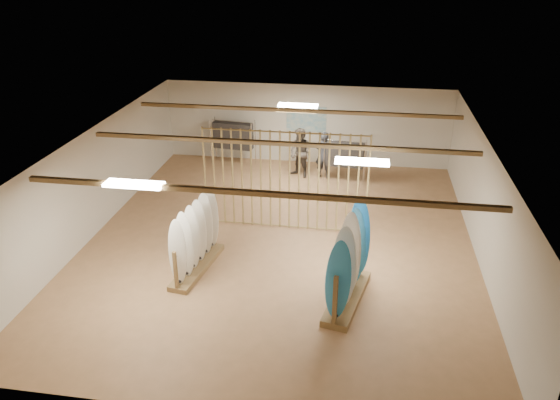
% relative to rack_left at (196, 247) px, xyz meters
% --- Properties ---
extents(floor, '(12.00, 12.00, 0.00)m').
position_rel_rack_left_xyz_m(floor, '(1.76, 1.67, -0.60)').
color(floor, '#A67850').
rests_on(floor, ground).
extents(ceiling, '(12.00, 12.00, 0.00)m').
position_rel_rack_left_xyz_m(ceiling, '(1.76, 1.67, 2.20)').
color(ceiling, gray).
rests_on(ceiling, ground).
extents(wall_back, '(12.00, 0.00, 12.00)m').
position_rel_rack_left_xyz_m(wall_back, '(1.76, 7.67, 0.80)').
color(wall_back, beige).
rests_on(wall_back, ground).
extents(wall_front, '(12.00, 0.00, 12.00)m').
position_rel_rack_left_xyz_m(wall_front, '(1.76, -4.33, 0.80)').
color(wall_front, beige).
rests_on(wall_front, ground).
extents(wall_left, '(0.00, 12.00, 12.00)m').
position_rel_rack_left_xyz_m(wall_left, '(-3.24, 1.67, 0.80)').
color(wall_left, beige).
rests_on(wall_left, ground).
extents(wall_right, '(0.00, 12.00, 12.00)m').
position_rel_rack_left_xyz_m(wall_right, '(6.76, 1.67, 0.80)').
color(wall_right, beige).
rests_on(wall_right, ground).
extents(ceiling_slats, '(9.50, 6.12, 0.10)m').
position_rel_rack_left_xyz_m(ceiling_slats, '(1.76, 1.67, 2.12)').
color(ceiling_slats, olive).
rests_on(ceiling_slats, ground).
extents(light_panels, '(1.20, 0.35, 0.06)m').
position_rel_rack_left_xyz_m(light_panels, '(1.76, 1.67, 2.14)').
color(light_panels, white).
rests_on(light_panels, ground).
extents(bamboo_partition, '(4.45, 0.05, 2.78)m').
position_rel_rack_left_xyz_m(bamboo_partition, '(1.76, 2.47, 0.80)').
color(bamboo_partition, '#A58B50').
rests_on(bamboo_partition, ground).
extents(poster, '(1.40, 0.03, 0.90)m').
position_rel_rack_left_xyz_m(poster, '(1.76, 7.65, 1.00)').
color(poster, teal).
rests_on(poster, ground).
extents(rack_left, '(0.80, 2.23, 1.76)m').
position_rel_rack_left_xyz_m(rack_left, '(0.00, 0.00, 0.00)').
color(rack_left, olive).
rests_on(rack_left, floor).
extents(rack_right, '(1.02, 2.27, 2.09)m').
position_rel_rack_left_xyz_m(rack_right, '(3.62, -0.76, 0.11)').
color(rack_right, olive).
rests_on(rack_right, floor).
extents(clothing_rack_a, '(1.50, 0.55, 1.62)m').
position_rel_rack_left_xyz_m(clothing_rack_a, '(-0.77, 7.07, 0.45)').
color(clothing_rack_a, silver).
rests_on(clothing_rack_a, floor).
extents(clothing_rack_b, '(1.31, 0.46, 1.41)m').
position_rel_rack_left_xyz_m(clothing_rack_b, '(3.22, 6.12, 0.32)').
color(clothing_rack_b, silver).
rests_on(clothing_rack_b, floor).
extents(shopper_a, '(0.73, 0.55, 1.82)m').
position_rel_rack_left_xyz_m(shopper_a, '(2.51, 6.27, 0.31)').
color(shopper_a, '#26282E').
rests_on(shopper_a, floor).
extents(shopper_b, '(1.15, 1.08, 1.90)m').
position_rel_rack_left_xyz_m(shopper_b, '(1.74, 6.21, 0.35)').
color(shopper_b, '#3A322C').
rests_on(shopper_b, floor).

